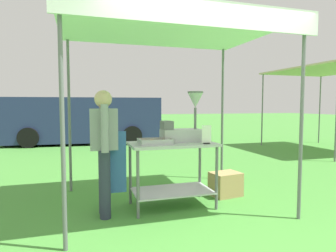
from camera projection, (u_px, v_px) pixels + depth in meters
name	position (u px, v px, depth m)	size (l,w,h in m)	color
ground_plane	(129.00, 152.00, 8.80)	(70.00, 70.00, 0.00)	#478E38
stall_canopy	(170.00, 32.00, 4.04)	(2.97, 2.28, 2.52)	slate
donut_cart	(172.00, 161.00, 4.07)	(1.18, 0.68, 0.90)	#B7B7BC
donut_tray	(155.00, 142.00, 3.92)	(0.45, 0.29, 0.07)	#B7B7BC
donut_fryer	(183.00, 125.00, 4.17)	(0.61, 0.28, 0.72)	#B7B7BC
menu_sign	(207.00, 136.00, 3.92)	(0.13, 0.05, 0.25)	black
vendor	(104.00, 146.00, 3.72)	(0.45, 0.53, 1.61)	#2D3347
supply_crate	(226.00, 184.00, 4.60)	(0.50, 0.41, 0.37)	tan
van_navy	(83.00, 120.00, 10.97)	(5.70, 2.43, 1.69)	navy
neighbour_tent	(329.00, 71.00, 9.00)	(2.70, 3.31, 2.54)	slate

